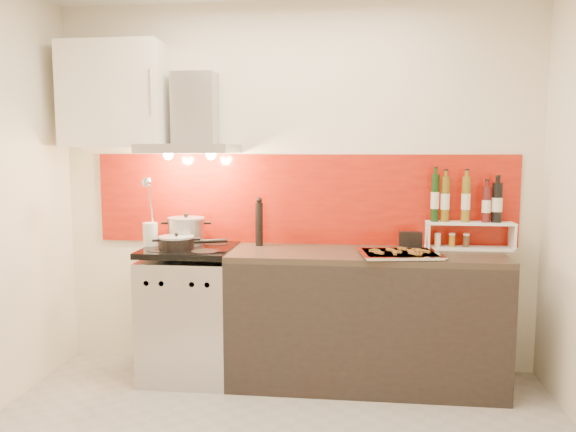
# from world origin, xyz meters

# --- Properties ---
(back_wall) EXTENTS (3.40, 0.02, 2.60)m
(back_wall) POSITION_xyz_m (0.00, 1.40, 1.30)
(back_wall) COLOR silver
(back_wall) RESTS_ON ground
(backsplash) EXTENTS (3.00, 0.02, 0.64)m
(backsplash) POSITION_xyz_m (0.05, 1.39, 1.22)
(backsplash) COLOR #971008
(backsplash) RESTS_ON back_wall
(range_stove) EXTENTS (0.60, 0.60, 0.91)m
(range_stove) POSITION_xyz_m (-0.70, 1.10, 0.44)
(range_stove) COLOR #B7B7BA
(range_stove) RESTS_ON ground
(counter) EXTENTS (1.80, 0.60, 0.90)m
(counter) POSITION_xyz_m (0.50, 1.10, 0.45)
(counter) COLOR black
(counter) RESTS_ON ground
(range_hood) EXTENTS (0.62, 0.50, 0.61)m
(range_hood) POSITION_xyz_m (-0.70, 1.24, 1.74)
(range_hood) COLOR #B7B7BA
(range_hood) RESTS_ON back_wall
(upper_cabinet) EXTENTS (0.70, 0.35, 0.72)m
(upper_cabinet) POSITION_xyz_m (-1.25, 1.22, 1.95)
(upper_cabinet) COLOR white
(upper_cabinet) RESTS_ON back_wall
(stock_pot) EXTENTS (0.26, 0.26, 0.22)m
(stock_pot) POSITION_xyz_m (-0.75, 1.21, 1.01)
(stock_pot) COLOR #B7B7BA
(stock_pot) RESTS_ON range_stove
(saute_pan) EXTENTS (0.45, 0.24, 0.11)m
(saute_pan) POSITION_xyz_m (-0.75, 1.02, 0.95)
(saute_pan) COLOR black
(saute_pan) RESTS_ON range_stove
(utensil_jar) EXTENTS (0.10, 0.15, 0.49)m
(utensil_jar) POSITION_xyz_m (-0.98, 1.11, 1.04)
(utensil_jar) COLOR silver
(utensil_jar) RESTS_ON range_stove
(pepper_mill) EXTENTS (0.05, 0.05, 0.34)m
(pepper_mill) POSITION_xyz_m (-0.24, 1.26, 1.07)
(pepper_mill) COLOR black
(pepper_mill) RESTS_ON counter
(step_shelf) EXTENTS (0.58, 0.16, 0.51)m
(step_shelf) POSITION_xyz_m (1.18, 1.28, 1.13)
(step_shelf) COLOR white
(step_shelf) RESTS_ON counter
(caddy_box) EXTENTS (0.15, 0.07, 0.13)m
(caddy_box) POSITION_xyz_m (0.80, 1.20, 0.96)
(caddy_box) COLOR black
(caddy_box) RESTS_ON counter
(baking_tray) EXTENTS (0.55, 0.45, 0.03)m
(baking_tray) POSITION_xyz_m (0.71, 0.98, 0.92)
(baking_tray) COLOR silver
(baking_tray) RESTS_ON counter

